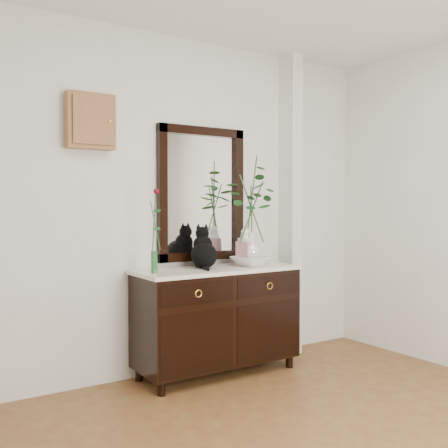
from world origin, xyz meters
TOP-DOWN VIEW (x-y plane):
  - wall_back at (0.00, 1.98)m, footprint 3.60×0.04m
  - pilaster at (1.00, 1.90)m, footprint 0.12×0.20m
  - sideboard at (0.10, 1.73)m, footprint 1.33×0.52m
  - wall_mirror at (0.10, 1.97)m, footprint 0.80×0.06m
  - key_cabinet at (-0.85, 1.94)m, footprint 0.35×0.10m
  - cat at (0.01, 1.78)m, footprint 0.31×0.35m
  - lotus_bowl at (0.41, 1.69)m, footprint 0.36×0.36m
  - vase_branches at (0.41, 1.69)m, footprint 0.55×0.55m
  - bud_vase_rose at (-0.47, 1.68)m, footprint 0.09×0.09m
  - ginger_jar at (0.38, 1.73)m, footprint 0.15×0.15m

SIDE VIEW (x-z plane):
  - sideboard at x=0.10m, z-range 0.06..0.88m
  - lotus_bowl at x=0.41m, z-range 0.85..0.93m
  - ginger_jar at x=0.38m, z-range 0.85..1.17m
  - cat at x=0.01m, z-range 0.85..1.18m
  - bud_vase_rose at x=-0.47m, z-range 0.85..1.48m
  - vase_branches at x=0.41m, z-range 0.87..1.76m
  - wall_back at x=0.00m, z-range 0.00..2.70m
  - pilaster at x=1.00m, z-range 0.00..2.70m
  - wall_mirror at x=0.10m, z-range 0.89..1.99m
  - key_cabinet at x=-0.85m, z-range 1.75..2.15m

